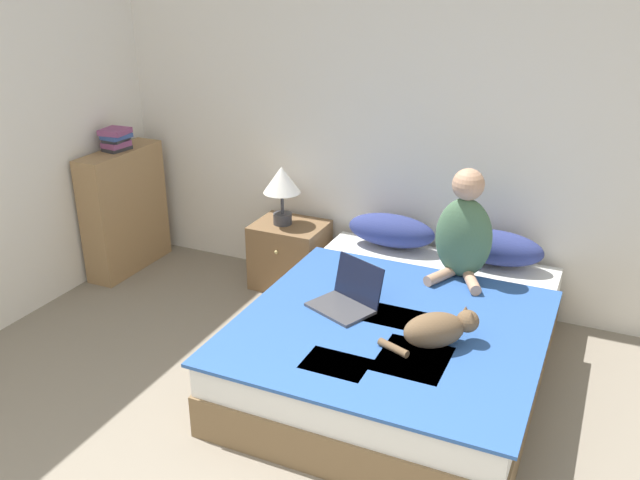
{
  "coord_description": "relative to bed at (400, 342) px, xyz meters",
  "views": [
    {
      "loc": [
        1.24,
        -0.85,
        2.36
      ],
      "look_at": [
        -0.3,
        2.53,
        0.8
      ],
      "focal_mm": 38.0,
      "sensor_mm": 36.0,
      "label": 1
    }
  ],
  "objects": [
    {
      "name": "wall_back",
      "position": [
        -0.23,
        1.1,
        1.05
      ],
      "size": [
        5.82,
        0.05,
        2.55
      ],
      "color": "silver",
      "rests_on": "ground_plane"
    },
    {
      "name": "laptop_open",
      "position": [
        -0.3,
        -0.11,
        0.28
      ],
      "size": [
        0.45,
        0.42,
        0.26
      ],
      "rotation": [
        0.0,
        0.0,
        -0.41
      ],
      "color": "#424247",
      "rests_on": "bed"
    },
    {
      "name": "pillow_far",
      "position": [
        0.37,
        0.87,
        0.34
      ],
      "size": [
        0.63,
        0.27,
        0.23
      ],
      "color": "navy",
      "rests_on": "bed"
    },
    {
      "name": "cat_tabby",
      "position": [
        0.3,
        -0.3,
        0.33
      ],
      "size": [
        0.48,
        0.37,
        0.2
      ],
      "rotation": [
        0.0,
        0.0,
        0.68
      ],
      "color": "brown",
      "rests_on": "bed"
    },
    {
      "name": "table_lamp",
      "position": [
        -1.2,
        0.8,
        0.6
      ],
      "size": [
        0.28,
        0.28,
        0.45
      ],
      "color": "#38383D",
      "rests_on": "nightstand"
    },
    {
      "name": "pillow_near",
      "position": [
        -0.37,
        0.87,
        0.34
      ],
      "size": [
        0.63,
        0.27,
        0.23
      ],
      "color": "navy",
      "rests_on": "bed"
    },
    {
      "name": "person_sitting",
      "position": [
        0.21,
        0.58,
        0.54
      ],
      "size": [
        0.37,
        0.36,
        0.72
      ],
      "color": "#476B4C",
      "rests_on": "bed"
    },
    {
      "name": "bookshelf",
      "position": [
        -2.49,
        0.57,
        0.27
      ],
      "size": [
        0.24,
        0.78,
        0.98
      ],
      "color": "#99754C",
      "rests_on": "ground_plane"
    },
    {
      "name": "nightstand",
      "position": [
        -1.15,
        0.81,
        0.03
      ],
      "size": [
        0.53,
        0.45,
        0.5
      ],
      "color": "brown",
      "rests_on": "ground_plane"
    },
    {
      "name": "book_stack_top",
      "position": [
        -2.49,
        0.56,
        0.85
      ],
      "size": [
        0.2,
        0.22,
        0.17
      ],
      "color": "#2D2D33",
      "rests_on": "bookshelf"
    },
    {
      "name": "bed",
      "position": [
        0.0,
        0.0,
        0.0
      ],
      "size": [
        1.67,
        2.05,
        0.45
      ],
      "color": "brown",
      "rests_on": "ground_plane"
    }
  ]
}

